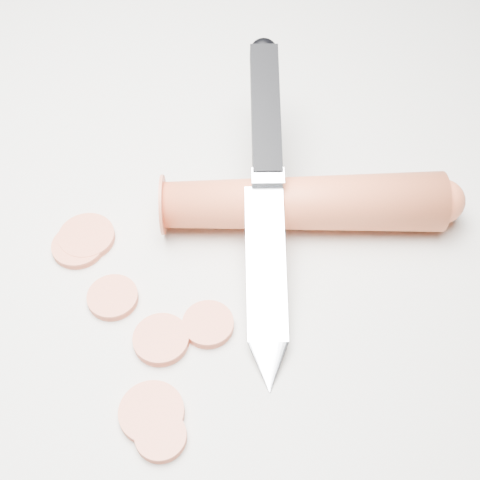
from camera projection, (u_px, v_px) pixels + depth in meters
The scene contains 10 objects.
ground at pixel (168, 265), 0.47m from camera, with size 2.40×2.40×0.00m, color beige.
carrot at pixel (303, 203), 0.47m from camera, with size 0.04×0.04×0.20m, color #E2572D.
carrot_slice_0 at pixel (87, 237), 0.48m from camera, with size 0.04×0.04×0.01m, color #DD6542.
carrot_slice_1 at pixel (161, 340), 0.43m from camera, with size 0.04×0.04×0.01m, color #DD6542.
carrot_slice_2 at pixel (208, 324), 0.44m from camera, with size 0.03×0.03×0.01m, color #DD6542.
carrot_slice_3 at pixel (161, 437), 0.39m from camera, with size 0.03×0.03×0.01m, color #DD6542.
carrot_slice_4 at pixel (152, 412), 0.40m from camera, with size 0.04×0.04×0.01m, color #DD6542.
carrot_slice_5 at pixel (78, 246), 0.47m from camera, with size 0.04×0.04×0.01m, color #DD6542.
carrot_slice_6 at pixel (113, 297), 0.45m from camera, with size 0.03×0.03×0.01m, color #DD6542.
kitchen_knife at pixel (269, 196), 0.45m from camera, with size 0.17×0.22×0.09m, color silver, non-canonical shape.
Camera 1 is at (0.19, -0.19, 0.38)m, focal length 50.00 mm.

